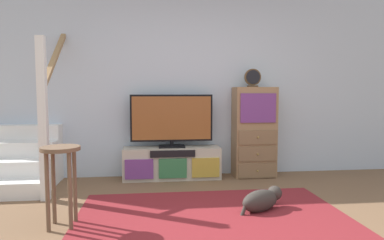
# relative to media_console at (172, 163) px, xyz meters

# --- Properties ---
(back_wall) EXTENTS (6.40, 0.12, 2.70)m
(back_wall) POSITION_rel_media_console_xyz_m (0.30, 0.27, 1.13)
(back_wall) COLOR silver
(back_wall) RESTS_ON ground_plane
(area_rug) EXTENTS (2.60, 1.80, 0.01)m
(area_rug) POSITION_rel_media_console_xyz_m (0.30, -1.59, -0.21)
(area_rug) COLOR maroon
(area_rug) RESTS_ON ground_plane
(media_console) EXTENTS (1.33, 0.38, 0.44)m
(media_console) POSITION_rel_media_console_xyz_m (0.00, 0.00, 0.00)
(media_console) COLOR #BCB29E
(media_console) RESTS_ON ground_plane
(television) EXTENTS (1.13, 0.22, 0.73)m
(television) POSITION_rel_media_console_xyz_m (-0.00, 0.02, 0.61)
(television) COLOR black
(television) RESTS_ON media_console
(side_cabinet) EXTENTS (0.58, 0.38, 1.27)m
(side_cabinet) POSITION_rel_media_console_xyz_m (1.17, 0.01, 0.41)
(side_cabinet) COLOR #93704C
(side_cabinet) RESTS_ON ground_plane
(desk_clock) EXTENTS (0.23, 0.08, 0.25)m
(desk_clock) POSITION_rel_media_console_xyz_m (1.13, -0.00, 1.18)
(desk_clock) COLOR #4C3823
(desk_clock) RESTS_ON side_cabinet
(staircase) EXTENTS (1.00, 1.36, 2.20)m
(staircase) POSITION_rel_media_console_xyz_m (-1.94, 0.01, 0.15)
(staircase) COLOR white
(staircase) RESTS_ON ground_plane
(bar_stool_near) EXTENTS (0.34, 0.34, 0.72)m
(bar_stool_near) POSITION_rel_media_console_xyz_m (-1.07, -1.60, 0.32)
(bar_stool_near) COLOR brown
(bar_stool_near) RESTS_ON ground_plane
(dog) EXTENTS (0.50, 0.38, 0.23)m
(dog) POSITION_rel_media_console_xyz_m (0.83, -1.41, -0.10)
(dog) COLOR #332D28
(dog) RESTS_ON ground_plane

